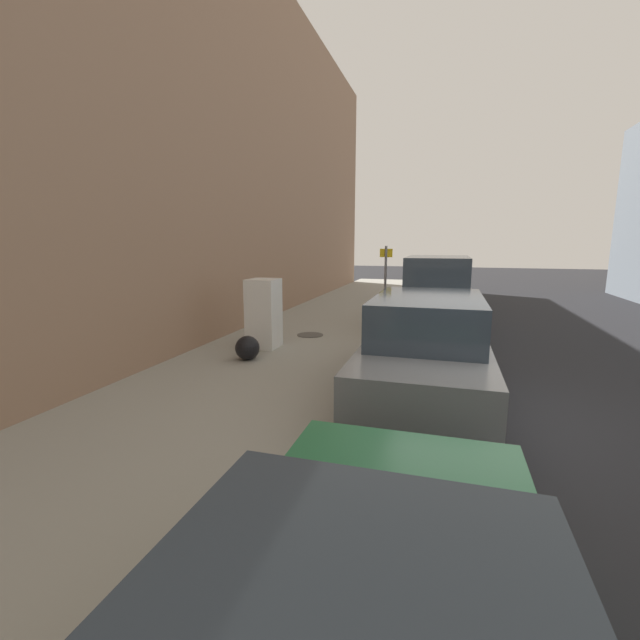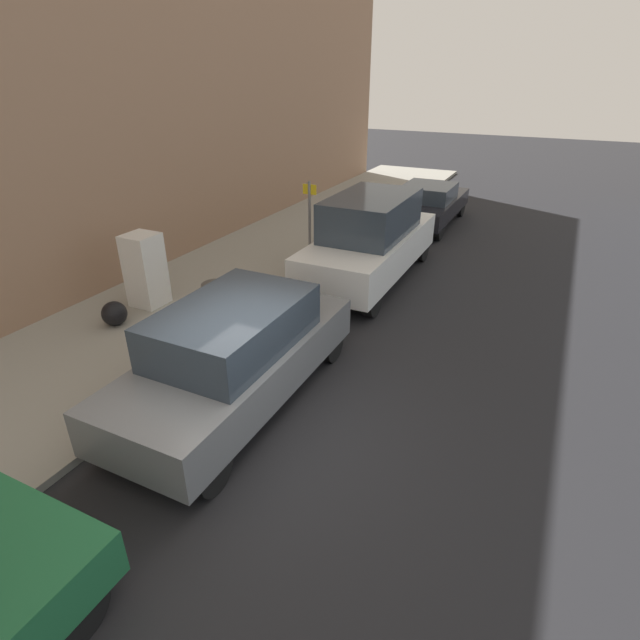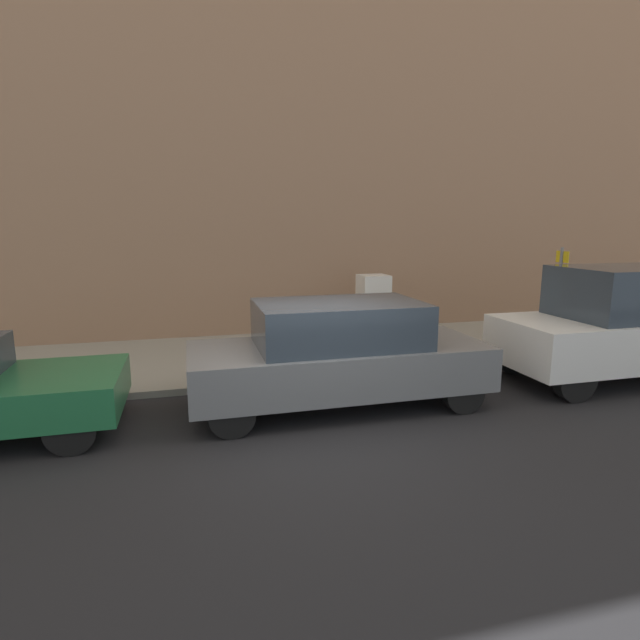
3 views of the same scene
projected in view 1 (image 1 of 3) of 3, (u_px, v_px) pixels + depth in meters
name	position (u px, v px, depth m)	size (l,w,h in m)	color
ground_plane	(472.00, 415.00, 6.50)	(80.00, 80.00, 0.00)	black
sidewalk_slab	(237.00, 386.00, 7.60)	(4.18, 44.00, 0.13)	gray
building_facade_near	(75.00, 73.00, 7.43)	(1.60, 39.60, 10.97)	#937056
discarded_refrigerator	(264.00, 313.00, 10.01)	(0.68, 0.70, 1.62)	white
manhole_cover	(310.00, 335.00, 11.44)	(0.70, 0.70, 0.02)	#47443F
street_sign_post	(385.00, 282.00, 12.40)	(0.36, 0.07, 2.35)	slate
fire_hydrant	(393.00, 298.00, 15.96)	(0.22, 0.22, 0.79)	gold
trash_bag	(247.00, 348.00, 9.02)	(0.52, 0.52, 0.52)	black
parked_suv_gray	(427.00, 347.00, 7.03)	(1.90, 4.79, 1.73)	slate
parked_van_white	(437.00, 294.00, 12.54)	(1.96, 5.18, 2.17)	silver
parked_sedan_dark	(440.00, 286.00, 17.93)	(1.83, 4.44, 1.41)	black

